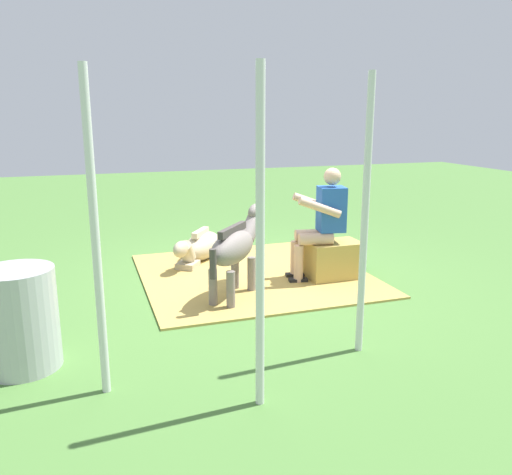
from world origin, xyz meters
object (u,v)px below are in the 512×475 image
tent_pole_mid (260,244)px  pony_lying (200,247)px  tent_pole_left (365,219)px  soda_bottle (364,259)px  tent_pole_right (95,239)px  pony_standing (236,246)px  person_seated (322,220)px  water_barrel (19,319)px  hay_bale (333,260)px

tent_pole_mid → pony_lying: bearing=-96.2°
pony_lying → tent_pole_left: (-0.67, 3.10, 0.94)m
soda_bottle → tent_pole_right: (3.27, 2.04, 0.99)m
pony_standing → person_seated: bearing=-167.8°
person_seated → soda_bottle: (-0.71, -0.20, -0.60)m
pony_standing → pony_lying: (0.06, -1.52, -0.38)m
water_barrel → tent_pole_right: 1.11m
tent_pole_mid → tent_pole_right: bearing=-26.7°
water_barrel → tent_pole_right: size_ratio=0.36×
pony_standing → soda_bottle: 1.93m
pony_standing → tent_pole_right: size_ratio=0.49×
tent_pole_right → water_barrel: bearing=-44.5°
water_barrel → person_seated: bearing=-158.3°
person_seated → tent_pole_mid: 2.85m
hay_bale → pony_lying: 1.86m
pony_standing → tent_pole_right: (1.45, 1.60, 0.57)m
hay_bale → person_seated: bearing=-7.6°
hay_bale → pony_standing: pony_standing is taller
hay_bale → water_barrel: size_ratio=0.78×
hay_bale → soda_bottle: size_ratio=2.20×
tent_pole_right → tent_pole_mid: same height
tent_pole_right → tent_pole_left: bearing=-179.6°
water_barrel → tent_pole_mid: 2.06m
pony_standing → water_barrel: pony_standing is taller
hay_bale → tent_pole_left: size_ratio=0.28×
person_seated → tent_pole_right: 3.18m
tent_pole_right → soda_bottle: bearing=-148.0°
person_seated → tent_pole_left: 1.94m
tent_pole_right → pony_standing: bearing=-132.2°
tent_pole_mid → hay_bale: bearing=-126.7°
pony_standing → water_barrel: size_ratio=1.39×
pony_lying → tent_pole_left: bearing=102.2°
hay_bale → water_barrel: 3.55m
tent_pole_left → hay_bale: bearing=-110.3°
person_seated → soda_bottle: bearing=-164.2°
tent_pole_right → tent_pole_mid: 1.12m
tent_pole_right → person_seated: bearing=-144.3°
person_seated → pony_standing: person_seated is taller
person_seated → water_barrel: person_seated is taller
tent_pole_left → tent_pole_mid: bearing=26.0°
hay_bale → water_barrel: bearing=20.4°
water_barrel → pony_lying: bearing=-128.1°
soda_bottle → water_barrel: bearing=20.6°
water_barrel → tent_pole_mid: size_ratio=0.36×
soda_bottle → tent_pole_right: size_ratio=0.13×
pony_lying → soda_bottle: pony_lying is taller
hay_bale → pony_lying: size_ratio=0.50×
pony_lying → soda_bottle: (-1.89, 1.08, -0.05)m
pony_lying → water_barrel: size_ratio=1.57×
soda_bottle → water_barrel: water_barrel is taller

